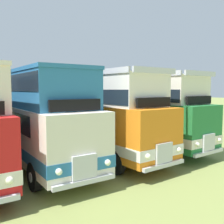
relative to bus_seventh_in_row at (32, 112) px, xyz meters
The scene contains 3 objects.
bus_seventh_in_row is the anchor object (origin of this frame).
bus_eighth_in_row 3.28m from the bus_seventh_in_row, ahead, with size 3.06×10.54×4.52m.
bus_ninth_in_row 6.52m from the bus_seventh_in_row, ahead, with size 3.10×11.31×4.52m.
Camera 1 is at (2.70, -12.77, 3.65)m, focal length 41.35 mm.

